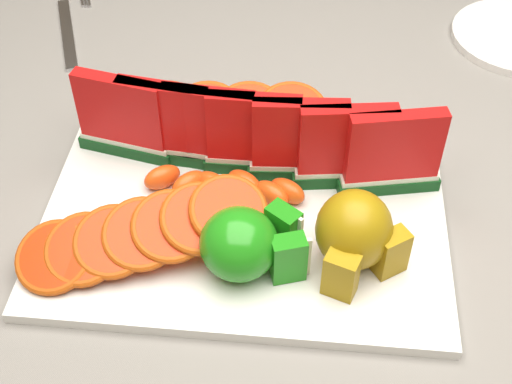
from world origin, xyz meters
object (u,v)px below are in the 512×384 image
(platter, at_px, (245,212))
(apple_cluster, at_px, (247,244))
(pear_cluster, at_px, (355,234))
(fork, at_px, (69,30))

(platter, bearing_deg, apple_cluster, -82.55)
(pear_cluster, bearing_deg, platter, 151.16)
(apple_cluster, relative_size, fork, 0.55)
(pear_cluster, bearing_deg, fork, 135.45)
(apple_cluster, distance_m, pear_cluster, 0.10)
(platter, xyz_separation_m, apple_cluster, (0.01, -0.07, 0.04))
(fork, bearing_deg, platter, -49.08)
(platter, relative_size, fork, 2.09)
(pear_cluster, relative_size, fork, 0.47)
(platter, height_order, apple_cluster, apple_cluster)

